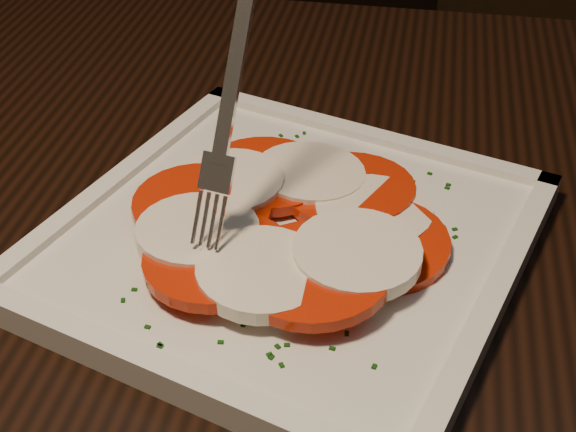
{
  "coord_description": "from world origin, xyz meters",
  "views": [
    {
      "loc": [
        0.01,
        -0.53,
        1.1
      ],
      "look_at": [
        -0.12,
        -0.13,
        0.78
      ],
      "focal_mm": 50.0,
      "sensor_mm": 36.0,
      "label": 1
    }
  ],
  "objects_px": {
    "table": "(276,308)",
    "plate": "(288,242)",
    "chair": "(547,43)",
    "fork": "(239,84)"
  },
  "relations": [
    {
      "from": "table",
      "to": "plate",
      "type": "bearing_deg",
      "value": -60.56
    },
    {
      "from": "chair",
      "to": "fork",
      "type": "distance_m",
      "value": 0.98
    },
    {
      "from": "table",
      "to": "chair",
      "type": "bearing_deg",
      "value": 78.07
    },
    {
      "from": "plate",
      "to": "fork",
      "type": "bearing_deg",
      "value": 176.58
    },
    {
      "from": "table",
      "to": "plate",
      "type": "distance_m",
      "value": 0.12
    },
    {
      "from": "table",
      "to": "fork",
      "type": "bearing_deg",
      "value": -101.11
    },
    {
      "from": "table",
      "to": "fork",
      "type": "relative_size",
      "value": 7.77
    },
    {
      "from": "plate",
      "to": "fork",
      "type": "relative_size",
      "value": 1.78
    },
    {
      "from": "table",
      "to": "chair",
      "type": "height_order",
      "value": "chair"
    },
    {
      "from": "table",
      "to": "plate",
      "type": "relative_size",
      "value": 4.35
    }
  ]
}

